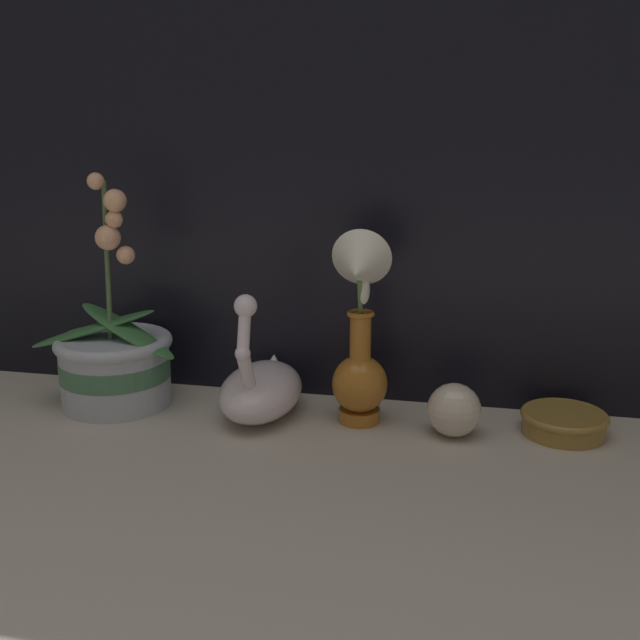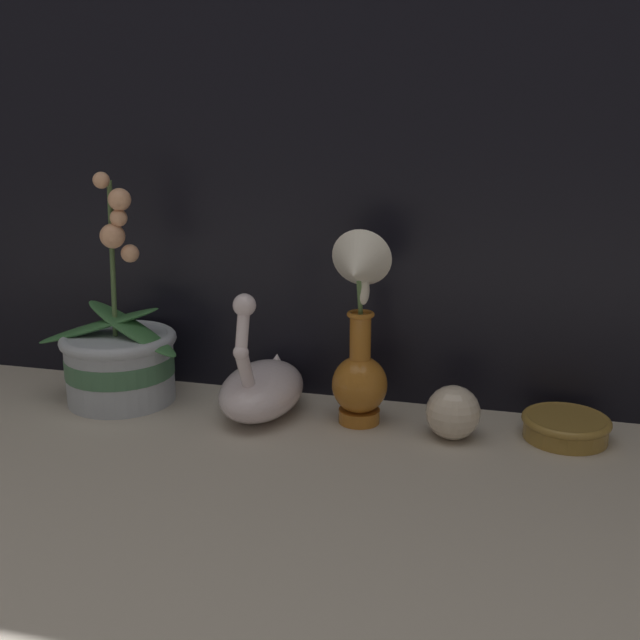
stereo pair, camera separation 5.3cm
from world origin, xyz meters
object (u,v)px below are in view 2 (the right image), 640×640
Objects in this scene: blue_vase at (359,340)px; amber_dish at (566,426)px; orchid_potted_plant at (120,357)px; swan_figurine at (262,386)px; glass_sphere at (453,412)px.

blue_vase is 2.35× the size of amber_dish.
blue_vase reaches higher than amber_dish.
orchid_potted_plant reaches higher than swan_figurine.
amber_dish is at bearing 2.35° from swan_figurine.
glass_sphere is (0.55, -0.02, -0.03)m from orchid_potted_plant.
swan_figurine is at bearing 0.83° from orchid_potted_plant.
glass_sphere is (0.14, -0.01, -0.10)m from blue_vase.
swan_figurine is (0.25, 0.00, -0.03)m from orchid_potted_plant.
blue_vase is (0.40, -0.00, 0.06)m from orchid_potted_plant.
swan_figurine is 0.30m from glass_sphere.
swan_figurine is at bearing 176.21° from glass_sphere.
blue_vase is 0.17m from glass_sphere.
orchid_potted_plant is 1.25× the size of blue_vase.
orchid_potted_plant reaches higher than glass_sphere.
amber_dish is (0.31, 0.02, -0.12)m from blue_vase.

